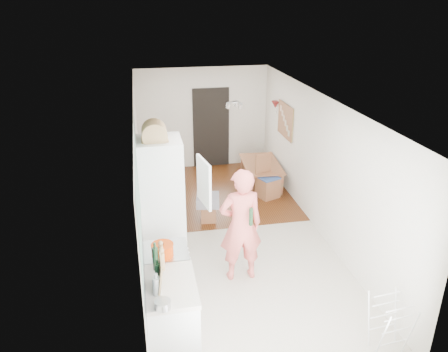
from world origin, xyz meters
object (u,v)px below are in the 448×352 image
object	(u,v)px
dining_table	(262,175)
drying_rack	(389,325)
dining_chair	(268,177)
person	(241,216)
stool	(208,213)

from	to	relation	value
dining_table	drying_rack	world-z (taller)	drying_rack
dining_table	dining_chair	xyz separation A→B (m)	(-0.07, -0.70, 0.26)
person	dining_table	xyz separation A→B (m)	(1.30, 3.39, -0.84)
dining_chair	drying_rack	distance (m)	4.53
person	dining_table	world-z (taller)	person
dining_chair	stool	bearing A→B (deg)	-171.24
dining_table	stool	bearing A→B (deg)	140.02
person	dining_chair	size ratio (longest dim) A/B	2.23
drying_rack	person	bearing A→B (deg)	122.47
person	drying_rack	size ratio (longest dim) A/B	2.86
person	stool	bearing A→B (deg)	-85.40
dining_chair	dining_table	bearing A→B (deg)	63.21
person	dining_chair	world-z (taller)	person
dining_table	stool	xyz separation A→B (m)	(-1.50, -1.53, -0.03)
person	stool	xyz separation A→B (m)	(-0.20, 1.86, -0.88)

